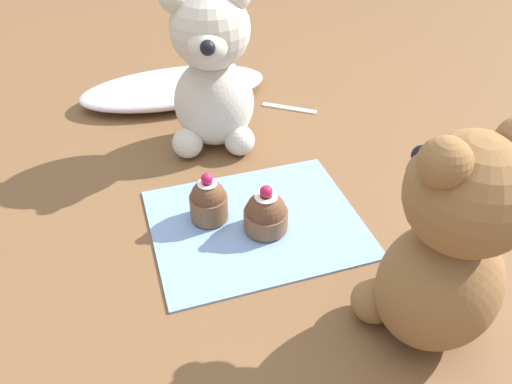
{
  "coord_description": "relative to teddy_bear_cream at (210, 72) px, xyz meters",
  "views": [
    {
      "loc": [
        -0.15,
        -0.48,
        0.46
      ],
      "look_at": [
        0.0,
        0.0,
        0.06
      ],
      "focal_mm": 35.0,
      "sensor_mm": 36.0,
      "label": 1
    }
  ],
  "objects": [
    {
      "name": "teddy_bear_tan",
      "position": [
        0.13,
        -0.43,
        -0.01
      ],
      "size": [
        0.14,
        0.14,
        0.26
      ],
      "rotation": [
        0.0,
        0.0,
        3.24
      ],
      "color": "olive",
      "rests_on": "ground_plane"
    },
    {
      "name": "cupcake_near_cream_bear",
      "position": [
        -0.05,
        -0.19,
        -0.09
      ],
      "size": [
        0.05,
        0.05,
        0.07
      ],
      "color": "brown",
      "rests_on": "knitted_placemat"
    },
    {
      "name": "ground_plane",
      "position": [
        0.01,
        -0.22,
        -0.13
      ],
      "size": [
        4.0,
        4.0,
        0.0
      ],
      "primitive_type": "plane",
      "color": "brown"
    },
    {
      "name": "tulle_cloth",
      "position": [
        -0.03,
        0.18,
        -0.11
      ],
      "size": [
        0.35,
        0.16,
        0.04
      ],
      "primitive_type": "ellipsoid",
      "color": "silver",
      "rests_on": "ground_plane"
    },
    {
      "name": "knitted_placemat",
      "position": [
        0.01,
        -0.22,
        -0.12
      ],
      "size": [
        0.28,
        0.23,
        0.01
      ],
      "primitive_type": "cube",
      "color": "#7A9ED1",
      "rests_on": "ground_plane"
    },
    {
      "name": "cupcake_near_tan_bear",
      "position": [
        0.01,
        -0.23,
        -0.1
      ],
      "size": [
        0.06,
        0.06,
        0.07
      ],
      "color": "brown",
      "rests_on": "knitted_placemat"
    },
    {
      "name": "teddy_bear_cream",
      "position": [
        0.0,
        0.0,
        0.0
      ],
      "size": [
        0.15,
        0.15,
        0.26
      ],
      "rotation": [
        0.0,
        0.0,
        -0.22
      ],
      "color": "beige",
      "rests_on": "ground_plane"
    },
    {
      "name": "teaspoon",
      "position": [
        0.16,
        0.07,
        -0.13
      ],
      "size": [
        0.09,
        0.07,
        0.01
      ],
      "primitive_type": "cube",
      "rotation": [
        0.0,
        0.0,
        5.66
      ],
      "color": "silver",
      "rests_on": "ground_plane"
    }
  ]
}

